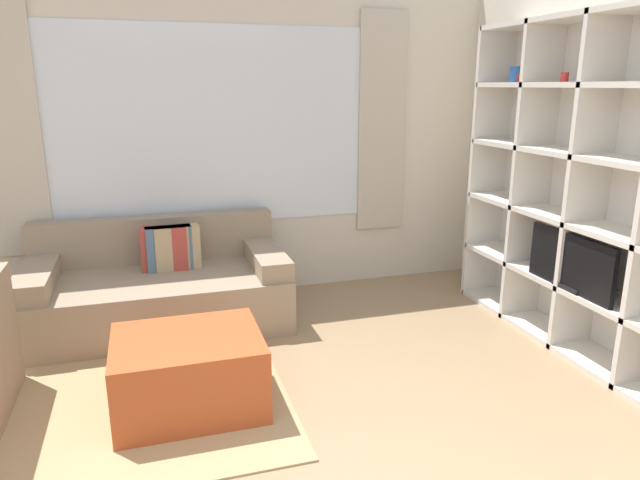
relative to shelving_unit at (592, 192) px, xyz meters
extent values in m
cube|color=beige|center=(-2.26, 1.80, 0.25)|extent=(6.01, 0.07, 2.70)
cube|color=white|center=(-2.26, 1.76, 0.35)|extent=(2.64, 0.01, 1.60)
cube|color=beige|center=(-3.75, 1.75, 0.35)|extent=(0.44, 0.03, 1.90)
cube|color=beige|center=(-0.77, 1.75, 0.35)|extent=(0.44, 0.03, 1.90)
cube|color=beige|center=(0.18, 0.08, 0.25)|extent=(0.07, 4.57, 2.70)
cube|color=tan|center=(-3.24, 0.26, -1.10)|extent=(2.29, 1.95, 0.01)
cube|color=silver|center=(0.14, 0.00, 0.01)|extent=(0.02, 2.31, 2.23)
cube|color=silver|center=(-0.03, 0.00, 0.01)|extent=(0.36, 0.04, 2.23)
cube|color=silver|center=(-0.03, 0.58, 0.01)|extent=(0.36, 0.04, 2.23)
cube|color=silver|center=(-0.03, 1.16, 0.01)|extent=(0.36, 0.04, 2.23)
cube|color=silver|center=(-0.03, 0.00, -1.08)|extent=(0.36, 2.31, 0.04)
cube|color=silver|center=(-0.03, 0.00, -0.66)|extent=(0.36, 2.31, 0.04)
cube|color=silver|center=(-0.03, 0.00, -0.21)|extent=(0.36, 2.31, 0.04)
cube|color=silver|center=(-0.03, 0.00, 0.24)|extent=(0.36, 2.31, 0.04)
cube|color=silver|center=(-0.03, 0.00, 0.68)|extent=(0.36, 2.31, 0.04)
cube|color=silver|center=(-0.03, 0.00, 1.11)|extent=(0.36, 2.31, 0.04)
cube|color=black|center=(-0.17, -0.07, -0.45)|extent=(0.04, 0.76, 0.38)
cube|color=black|center=(-0.15, -0.07, -0.62)|extent=(0.10, 0.24, 0.03)
cylinder|color=red|center=(-0.05, 0.83, 0.73)|extent=(0.05, 0.05, 0.06)
cylinder|color=#2856A8|center=(-0.05, 0.86, 0.76)|extent=(0.10, 0.10, 0.12)
cylinder|color=red|center=(-0.05, 0.32, 0.73)|extent=(0.05, 0.05, 0.06)
cube|color=gray|center=(-2.77, 1.22, -0.90)|extent=(1.88, 0.98, 0.40)
cube|color=gray|center=(-2.77, 1.62, -0.52)|extent=(1.88, 0.18, 0.36)
cube|color=gray|center=(-3.60, 1.22, -0.63)|extent=(0.24, 0.92, 0.14)
cube|color=gray|center=(-1.95, 1.22, -0.63)|extent=(0.24, 0.92, 0.14)
cube|color=slate|center=(-2.68, 1.34, -0.53)|extent=(0.35, 0.14, 0.34)
cube|color=tan|center=(-2.62, 1.34, -0.53)|extent=(0.35, 0.15, 0.34)
cube|color=#AD3D33|center=(-2.71, 1.34, -0.53)|extent=(0.35, 0.14, 0.34)
cube|color=#B74C23|center=(-2.66, -0.03, -0.89)|extent=(0.81, 0.66, 0.43)
camera|label=1|loc=(-2.80, -3.02, 0.68)|focal=32.00mm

